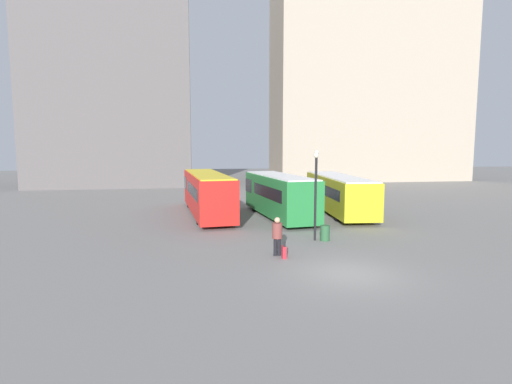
# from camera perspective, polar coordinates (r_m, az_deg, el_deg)

# --- Properties ---
(ground_plane) EXTENTS (160.00, 160.00, 0.00)m
(ground_plane) POSITION_cam_1_polar(r_m,az_deg,el_deg) (16.98, 13.03, -11.31)
(ground_plane) COLOR slate
(building_block_left) EXTENTS (20.24, 17.68, 35.20)m
(building_block_left) POSITION_cam_1_polar(r_m,az_deg,el_deg) (61.66, -19.40, 17.74)
(building_block_left) COLOR #5B5656
(building_block_left) RESTS_ON ground_plane
(building_block_right) EXTENTS (29.59, 10.01, 34.92)m
(building_block_right) POSITION_cam_1_polar(r_m,az_deg,el_deg) (66.62, 15.96, 16.84)
(building_block_right) COLOR tan
(building_block_right) RESTS_ON ground_plane
(bus_0) EXTENTS (3.59, 12.69, 3.16)m
(bus_0) POSITION_cam_1_polar(r_m,az_deg,el_deg) (30.68, -7.05, 0.01)
(bus_0) COLOR red
(bus_0) RESTS_ON ground_plane
(bus_1) EXTENTS (3.62, 10.40, 3.11)m
(bus_1) POSITION_cam_1_polar(r_m,az_deg,el_deg) (29.34, 3.27, -0.31)
(bus_1) COLOR #237A38
(bus_1) RESTS_ON ground_plane
(bus_2) EXTENTS (3.61, 12.24, 2.89)m
(bus_2) POSITION_cam_1_polar(r_m,az_deg,el_deg) (32.10, 11.62, -0.04)
(bus_2) COLOR gold
(bus_2) RESTS_ON ground_plane
(traveler) EXTENTS (0.50, 0.50, 1.85)m
(traveler) POSITION_cam_1_polar(r_m,az_deg,el_deg) (18.94, 3.05, -5.86)
(traveler) COLOR black
(traveler) RESTS_ON ground_plane
(suitcase) EXTENTS (0.20, 0.41, 0.82)m
(suitcase) POSITION_cam_1_polar(r_m,az_deg,el_deg) (18.73, 4.02, -8.54)
(suitcase) COLOR #B7232D
(suitcase) RESTS_ON ground_plane
(lamp_post_0) EXTENTS (0.28, 0.28, 4.93)m
(lamp_post_0) POSITION_cam_1_polar(r_m,az_deg,el_deg) (27.30, 8.62, 1.78)
(lamp_post_0) COLOR black
(lamp_post_0) RESTS_ON ground_plane
(lamp_post_1) EXTENTS (0.28, 0.28, 4.82)m
(lamp_post_1) POSITION_cam_1_polar(r_m,az_deg,el_deg) (21.97, 8.52, 0.52)
(lamp_post_1) COLOR black
(lamp_post_1) RESTS_ON ground_plane
(trash_bin) EXTENTS (0.52, 0.52, 0.85)m
(trash_bin) POSITION_cam_1_polar(r_m,az_deg,el_deg) (22.39, 9.83, -5.79)
(trash_bin) COLOR #285633
(trash_bin) RESTS_ON ground_plane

